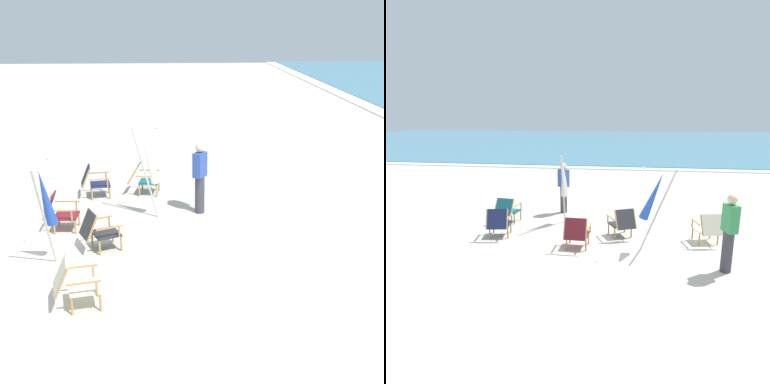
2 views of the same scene
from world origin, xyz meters
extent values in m
plane|color=beige|center=(0.00, 0.00, 0.00)|extent=(80.00, 80.00, 0.00)
cube|color=#28282D|center=(0.09, 0.81, 0.32)|extent=(0.67, 0.65, 0.04)
cube|color=#28282D|center=(0.23, 0.49, 0.56)|extent=(0.55, 0.43, 0.49)
cylinder|color=#AD7F4C|center=(-0.22, 0.91, 0.16)|extent=(0.04, 0.04, 0.32)
cylinder|color=#AD7F4C|center=(0.21, 1.10, 0.16)|extent=(0.04, 0.04, 0.32)
cylinder|color=#AD7F4C|center=(-0.04, 0.51, 0.16)|extent=(0.04, 0.04, 0.32)
cylinder|color=#AD7F4C|center=(0.39, 0.71, 0.16)|extent=(0.04, 0.04, 0.32)
cube|color=#AD7F4C|center=(-0.16, 0.67, 0.54)|extent=(0.25, 0.50, 0.02)
cylinder|color=#AD7F4C|center=(-0.24, 0.84, 0.43)|extent=(0.04, 0.04, 0.22)
cube|color=#AD7F4C|center=(0.35, 0.91, 0.54)|extent=(0.25, 0.50, 0.02)
cylinder|color=#AD7F4C|center=(0.27, 1.08, 0.43)|extent=(0.04, 0.04, 0.22)
cylinder|color=#AD7F4C|center=(0.00, 0.39, 0.56)|extent=(0.14, 0.24, 0.49)
cylinder|color=#AD7F4C|center=(0.46, 0.60, 0.56)|extent=(0.14, 0.24, 0.49)
cube|color=#19234C|center=(-3.05, 0.36, 0.32)|extent=(0.59, 0.56, 0.04)
cube|color=#19234C|center=(-2.99, 0.03, 0.56)|extent=(0.53, 0.31, 0.49)
cylinder|color=#AD7F4C|center=(-3.31, 0.54, 0.16)|extent=(0.04, 0.04, 0.32)
cylinder|color=#AD7F4C|center=(-2.85, 0.61, 0.16)|extent=(0.04, 0.04, 0.32)
cylinder|color=#AD7F4C|center=(-3.25, 0.11, 0.16)|extent=(0.04, 0.04, 0.32)
cylinder|color=#AD7F4C|center=(-2.78, 0.19, 0.16)|extent=(0.04, 0.04, 0.32)
cube|color=#AD7F4C|center=(-3.32, 0.30, 0.54)|extent=(0.12, 0.53, 0.02)
cylinder|color=#AD7F4C|center=(-3.35, 0.48, 0.43)|extent=(0.04, 0.04, 0.22)
cube|color=#AD7F4C|center=(-2.77, 0.39, 0.54)|extent=(0.12, 0.53, 0.02)
cylinder|color=#AD7F4C|center=(-2.80, 0.57, 0.43)|extent=(0.04, 0.04, 0.22)
cylinder|color=#AD7F4C|center=(-3.25, -0.02, 0.56)|extent=(0.08, 0.24, 0.49)
cylinder|color=#AD7F4C|center=(-2.74, 0.07, 0.56)|extent=(0.08, 0.24, 0.49)
cube|color=#196066|center=(-3.20, 1.58, 0.32)|extent=(0.58, 0.54, 0.04)
cube|color=#196066|center=(-3.24, 1.21, 0.54)|extent=(0.53, 0.36, 0.46)
cylinder|color=#AD7F4C|center=(-3.40, 1.82, 0.16)|extent=(0.04, 0.04, 0.32)
cylinder|color=#AD7F4C|center=(-2.94, 1.76, 0.16)|extent=(0.04, 0.04, 0.32)
cylinder|color=#AD7F4C|center=(-3.46, 1.39, 0.16)|extent=(0.04, 0.04, 0.32)
cylinder|color=#AD7F4C|center=(-2.99, 1.33, 0.16)|extent=(0.04, 0.04, 0.32)
cube|color=#AD7F4C|center=(-3.48, 1.59, 0.54)|extent=(0.10, 0.53, 0.02)
cylinder|color=#AD7F4C|center=(-3.46, 1.78, 0.43)|extent=(0.04, 0.04, 0.22)
cube|color=#AD7F4C|center=(-2.92, 1.52, 0.54)|extent=(0.10, 0.53, 0.02)
cylinder|color=#AD7F4C|center=(-2.90, 1.71, 0.43)|extent=(0.04, 0.04, 0.22)
cylinder|color=#AD7F4C|center=(-3.50, 1.24, 0.54)|extent=(0.08, 0.30, 0.47)
cylinder|color=#AD7F4C|center=(-2.99, 1.17, 0.54)|extent=(0.08, 0.30, 0.47)
cube|color=maroon|center=(-0.90, -0.12, 0.32)|extent=(0.53, 0.49, 0.04)
cube|color=maroon|center=(-0.91, -0.45, 0.56)|extent=(0.50, 0.24, 0.50)
cylinder|color=#AD7F4C|center=(-1.13, 0.11, 0.16)|extent=(0.04, 0.04, 0.32)
cylinder|color=#AD7F4C|center=(-0.66, 0.09, 0.16)|extent=(0.04, 0.04, 0.32)
cylinder|color=#AD7F4C|center=(-1.14, -0.33, 0.16)|extent=(0.04, 0.04, 0.32)
cylinder|color=#AD7F4C|center=(-0.68, -0.34, 0.16)|extent=(0.04, 0.04, 0.32)
cube|color=#AD7F4C|center=(-1.19, -0.13, 0.54)|extent=(0.05, 0.53, 0.02)
cylinder|color=#AD7F4C|center=(-1.18, 0.06, 0.43)|extent=(0.04, 0.04, 0.22)
cube|color=#AD7F4C|center=(-0.63, -0.14, 0.54)|extent=(0.05, 0.53, 0.02)
cylinder|color=#AD7F4C|center=(-0.62, 0.04, 0.43)|extent=(0.04, 0.04, 0.22)
cylinder|color=#AD7F4C|center=(-1.17, -0.44, 0.56)|extent=(0.05, 0.23, 0.50)
cylinder|color=#AD7F4C|center=(-0.66, -0.46, 0.56)|extent=(0.05, 0.23, 0.50)
cube|color=beige|center=(2.23, 0.67, 0.32)|extent=(0.61, 0.58, 0.04)
cube|color=beige|center=(2.30, 0.33, 0.56)|extent=(0.53, 0.35, 0.49)
cylinder|color=#AD7F4C|center=(1.95, 0.84, 0.16)|extent=(0.04, 0.04, 0.32)
cylinder|color=#AD7F4C|center=(2.41, 0.93, 0.16)|extent=(0.04, 0.04, 0.32)
cylinder|color=#AD7F4C|center=(2.04, 0.41, 0.16)|extent=(0.04, 0.04, 0.32)
cylinder|color=#AD7F4C|center=(2.50, 0.51, 0.16)|extent=(0.04, 0.04, 0.32)
cube|color=#AD7F4C|center=(1.96, 0.60, 0.54)|extent=(0.14, 0.52, 0.02)
cylinder|color=#AD7F4C|center=(1.92, 0.78, 0.43)|extent=(0.04, 0.04, 0.22)
cube|color=#AD7F4C|center=(2.50, 0.71, 0.54)|extent=(0.14, 0.52, 0.02)
cylinder|color=#AD7F4C|center=(2.47, 0.90, 0.43)|extent=(0.04, 0.04, 0.22)
cylinder|color=#AD7F4C|center=(2.05, 0.28, 0.56)|extent=(0.09, 0.25, 0.49)
cylinder|color=#AD7F4C|center=(2.55, 0.39, 0.56)|extent=(0.09, 0.25, 0.49)
cylinder|color=#B7B2A8|center=(0.96, -0.14, 0.99)|extent=(0.76, 0.16, 1.99)
cone|color=blue|center=(0.83, -0.12, 1.33)|extent=(0.63, 0.31, 1.16)
sphere|color=#B7B2A8|center=(0.60, -0.08, 1.97)|extent=(0.06, 0.06, 0.06)
cylinder|color=#B7B2A8|center=(-1.57, 1.54, 1.02)|extent=(0.06, 0.56, 2.05)
cone|color=white|center=(-1.57, 1.63, 1.37)|extent=(0.23, 0.50, 1.17)
sphere|color=#B7B2A8|center=(-1.57, 1.80, 2.03)|extent=(0.06, 0.06, 0.06)
cylinder|color=#383842|center=(-1.79, 2.76, 0.43)|extent=(0.22, 0.22, 0.86)
cube|color=#2D4CA5|center=(-1.79, 2.76, 1.14)|extent=(0.39, 0.35, 0.56)
sphere|color=beige|center=(-1.79, 2.76, 1.53)|extent=(0.20, 0.20, 0.20)
camera|label=1|loc=(9.71, 1.92, 4.38)|focal=50.00mm
camera|label=2|loc=(0.23, -7.86, 3.18)|focal=32.00mm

